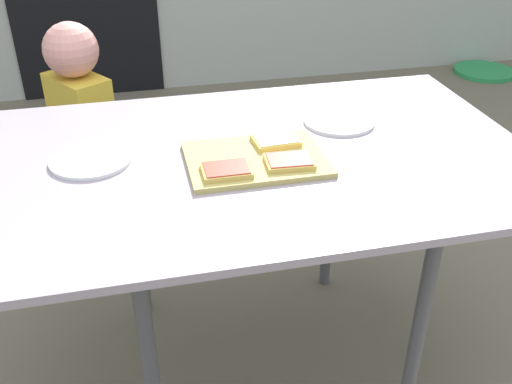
% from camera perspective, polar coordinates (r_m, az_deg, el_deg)
% --- Properties ---
extents(ground_plane, '(16.00, 16.00, 0.00)m').
position_cam_1_polar(ground_plane, '(1.98, 0.29, -16.23)').
color(ground_plane, '#6C6350').
extents(dining_table, '(1.41, 0.90, 0.76)m').
position_cam_1_polar(dining_table, '(1.54, 0.36, 1.66)').
color(dining_table, '#9F94A1').
rests_on(dining_table, ground).
extents(cutting_board, '(0.35, 0.25, 0.01)m').
position_cam_1_polar(cutting_board, '(1.47, -0.02, 3.22)').
color(cutting_board, tan).
rests_on(cutting_board, dining_table).
extents(pizza_slice_near_left, '(0.12, 0.09, 0.02)m').
position_cam_1_polar(pizza_slice_near_left, '(1.39, -2.91, 2.15)').
color(pizza_slice_near_left, '#D8B354').
rests_on(pizza_slice_near_left, cutting_board).
extents(pizza_slice_near_right, '(0.12, 0.10, 0.02)m').
position_cam_1_polar(pizza_slice_near_right, '(1.43, 3.26, 3.00)').
color(pizza_slice_near_right, '#D8B354').
rests_on(pizza_slice_near_right, cutting_board).
extents(pizza_slice_far_right, '(0.12, 0.10, 0.02)m').
position_cam_1_polar(pizza_slice_far_right, '(1.53, 1.94, 5.05)').
color(pizza_slice_far_right, '#D8B354').
rests_on(pizza_slice_far_right, cutting_board).
extents(plate_white_right, '(0.20, 0.20, 0.01)m').
position_cam_1_polar(plate_white_right, '(1.70, 8.09, 6.90)').
color(plate_white_right, white).
rests_on(plate_white_right, dining_table).
extents(plate_white_left, '(0.20, 0.20, 0.01)m').
position_cam_1_polar(plate_white_left, '(1.53, -15.81, 3.04)').
color(plate_white_left, white).
rests_on(plate_white_left, dining_table).
extents(child_left, '(0.25, 0.28, 0.93)m').
position_cam_1_polar(child_left, '(2.25, -16.45, 6.08)').
color(child_left, '#493965').
rests_on(child_left, ground).
extents(garden_hose_coil, '(0.43, 0.43, 0.03)m').
position_cam_1_polar(garden_hose_coil, '(4.65, 21.33, 10.89)').
color(garden_hose_coil, green).
rests_on(garden_hose_coil, ground).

